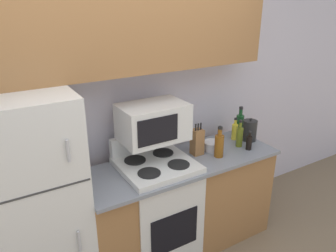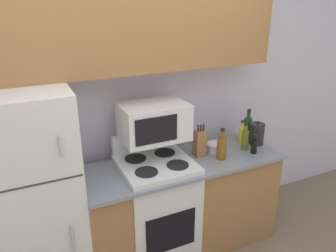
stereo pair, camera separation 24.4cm
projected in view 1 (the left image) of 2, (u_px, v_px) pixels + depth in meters
The scene contains 14 objects.
wall_back at pixel (121, 111), 2.83m from camera, with size 8.00×0.05×2.55m.
lower_cabinets at pixel (181, 204), 2.96m from camera, with size 1.74×0.60×0.90m.
refrigerator at pixel (31, 208), 2.29m from camera, with size 0.70×0.70×1.65m.
upper_cabinets at pixel (126, 27), 2.42m from camera, with size 2.44×0.33×0.67m.
stove at pixel (157, 210), 2.82m from camera, with size 0.59×0.58×1.11m.
microwave at pixel (153, 122), 2.63m from camera, with size 0.53×0.36×0.30m.
knife_block at pixel (197, 142), 2.86m from camera, with size 0.10×0.09×0.29m.
bowl at pixel (212, 145), 2.96m from camera, with size 0.16×0.16×0.08m.
bottle_whiskey at pixel (219, 145), 2.82m from camera, with size 0.08×0.08×0.28m.
bottle_olive_oil at pixel (240, 136), 3.02m from camera, with size 0.06×0.06×0.26m.
bottle_wine_green at pixel (240, 124), 3.25m from camera, with size 0.08×0.08×0.30m.
bottle_cooking_spray at pixel (235, 131), 3.17m from camera, with size 0.06×0.06×0.22m.
bottle_soy_sauce at pixel (249, 142), 2.96m from camera, with size 0.05×0.05×0.18m.
kettle at pixel (250, 130), 3.15m from camera, with size 0.13×0.13×0.23m.
Camera 1 is at (-1.03, -1.80, 2.20)m, focal length 35.00 mm.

